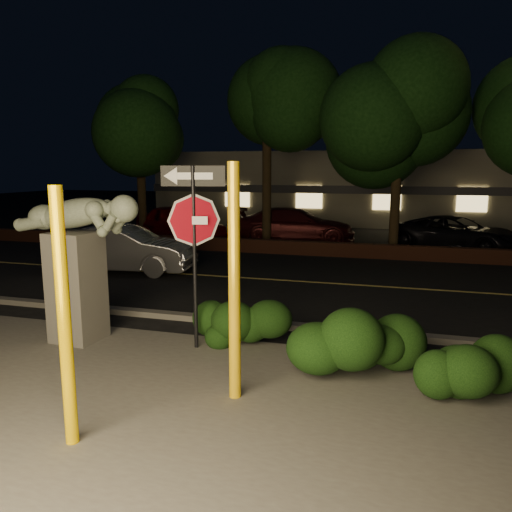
% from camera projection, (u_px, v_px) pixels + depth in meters
% --- Properties ---
extents(ground, '(90.00, 90.00, 0.00)m').
position_uv_depth(ground, '(314.00, 262.00, 16.68)').
color(ground, black).
rests_on(ground, ground).
extents(patio, '(14.00, 6.00, 0.02)m').
position_uv_depth(patio, '(165.00, 418.00, 6.28)').
color(patio, '#4C4944').
rests_on(patio, ground).
extents(road, '(80.00, 8.00, 0.01)m').
position_uv_depth(road, '(295.00, 281.00, 13.84)').
color(road, black).
rests_on(road, ground).
extents(lane_marking, '(80.00, 0.12, 0.00)m').
position_uv_depth(lane_marking, '(295.00, 281.00, 13.84)').
color(lane_marking, gold).
rests_on(lane_marking, road).
extents(curb, '(80.00, 0.25, 0.12)m').
position_uv_depth(curb, '(253.00, 323.00, 9.96)').
color(curb, '#4C4944').
rests_on(curb, ground).
extents(brick_wall, '(40.00, 0.35, 0.50)m').
position_uv_depth(brick_wall, '(320.00, 249.00, 17.86)').
color(brick_wall, '#492317').
rests_on(brick_wall, ground).
extents(parking_lot, '(40.00, 12.00, 0.01)m').
position_uv_depth(parking_lot, '(339.00, 235.00, 23.29)').
color(parking_lot, black).
rests_on(parking_lot, ground).
extents(building, '(22.00, 10.20, 4.00)m').
position_uv_depth(building, '(356.00, 186.00, 30.49)').
color(building, '#6B6556').
rests_on(building, ground).
extents(tree_far_a, '(4.60, 4.60, 7.43)m').
position_uv_depth(tree_far_a, '(139.00, 114.00, 20.79)').
color(tree_far_a, black).
rests_on(tree_far_a, ground).
extents(tree_far_b, '(5.20, 5.20, 8.41)m').
position_uv_depth(tree_far_b, '(267.00, 91.00, 19.34)').
color(tree_far_b, black).
rests_on(tree_far_b, ground).
extents(tree_far_c, '(4.80, 4.80, 7.84)m').
position_uv_depth(tree_far_c, '(400.00, 95.00, 17.65)').
color(tree_far_c, black).
rests_on(tree_far_c, ground).
extents(yellow_pole_left, '(0.15, 0.15, 2.94)m').
position_uv_depth(yellow_pole_left, '(64.00, 320.00, 5.46)').
color(yellow_pole_left, '#FFC800').
rests_on(yellow_pole_left, ground).
extents(yellow_pole_right, '(0.16, 0.16, 3.20)m').
position_uv_depth(yellow_pole_right, '(234.00, 284.00, 6.57)').
color(yellow_pole_right, yellow).
rests_on(yellow_pole_right, ground).
extents(signpost, '(1.04, 0.28, 3.15)m').
position_uv_depth(signpost, '(194.00, 221.00, 8.34)').
color(signpost, black).
rests_on(signpost, ground).
extents(sculpture, '(2.50, 0.83, 2.67)m').
position_uv_depth(sculpture, '(77.00, 252.00, 8.83)').
color(sculpture, '#4C4944').
rests_on(sculpture, ground).
extents(hedge_center, '(1.88, 1.16, 0.91)m').
position_uv_depth(hedge_center, '(237.00, 321.00, 8.79)').
color(hedge_center, black).
rests_on(hedge_center, ground).
extents(hedge_right, '(2.02, 1.36, 1.21)m').
position_uv_depth(hedge_right, '(361.00, 338.00, 7.46)').
color(hedge_right, black).
rests_on(hedge_right, ground).
extents(hedge_far_right, '(1.46, 1.17, 0.88)m').
position_uv_depth(hedge_far_right, '(466.00, 369.00, 6.70)').
color(hedge_far_right, black).
rests_on(hedge_far_right, ground).
extents(silver_sedan, '(4.47, 2.04, 1.42)m').
position_uv_depth(silver_sedan, '(122.00, 249.00, 14.97)').
color(silver_sedan, '#B4B4BA').
rests_on(silver_sedan, ground).
extents(parked_car_red, '(4.97, 3.86, 1.58)m').
position_uv_depth(parked_car_red, '(180.00, 224.00, 21.06)').
color(parked_car_red, maroon).
rests_on(parked_car_red, ground).
extents(parked_car_darkred, '(5.25, 2.79, 1.45)m').
position_uv_depth(parked_car_darkred, '(295.00, 225.00, 21.06)').
color(parked_car_darkred, '#380D0F').
rests_on(parked_car_darkred, ground).
extents(parked_car_dark, '(5.20, 3.85, 1.31)m').
position_uv_depth(parked_car_dark, '(456.00, 233.00, 18.93)').
color(parked_car_dark, black).
rests_on(parked_car_dark, ground).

